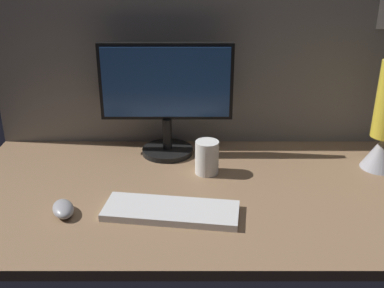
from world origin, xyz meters
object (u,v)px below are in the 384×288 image
object	(u,v)px
mouse	(64,209)
mug_ceramic_white	(208,157)
monitor	(167,94)
keyboard	(172,211)

from	to	relation	value
mouse	mug_ceramic_white	world-z (taller)	mug_ceramic_white
monitor	mug_ceramic_white	distance (cm)	26.61
mouse	mug_ceramic_white	xyz separation A→B (cm)	(40.13, 25.10, 3.80)
keyboard	monitor	bearing A→B (deg)	101.92
monitor	mouse	xyz separation A→B (cm)	(-26.64, -41.16, -20.18)
monitor	keyboard	distance (cm)	46.17
keyboard	mouse	distance (cm)	29.58
keyboard	mug_ceramic_white	bearing A→B (deg)	74.96
monitor	mug_ceramic_white	xyz separation A→B (cm)	(13.48, -16.05, -16.38)
mug_ceramic_white	monitor	bearing A→B (deg)	130.03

